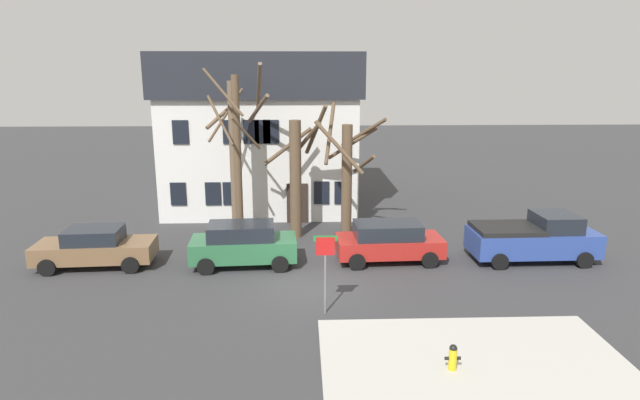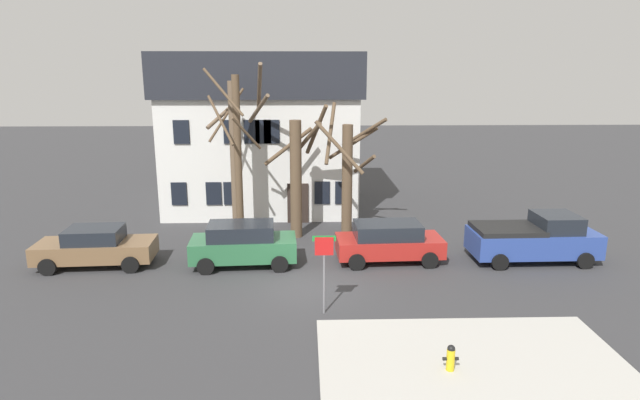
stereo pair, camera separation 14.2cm
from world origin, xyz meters
name	(u,v)px [view 2 (the right image)]	position (x,y,z in m)	size (l,w,h in m)	color
ground_plane	(308,286)	(0.00, 0.00, 0.00)	(120.00, 120.00, 0.00)	#38383A
building_main	(264,130)	(-2.48, 12.82, 4.46)	(10.98, 8.85, 8.73)	white
tree_bare_near	(238,153)	(-3.28, 6.70, 4.00)	(3.09, 2.80, 8.19)	brown
tree_bare_mid	(237,152)	(-3.26, 6.21, 4.13)	(2.54, 2.80, 7.94)	brown
tree_bare_far	(297,173)	(-0.44, 6.25, 3.09)	(3.10, 2.27, 6.35)	brown
tree_bare_end	(348,172)	(1.94, 6.24, 3.14)	(3.47, 3.48, 6.36)	brown
car_brown_sedan	(96,247)	(-8.65, 2.40, 0.82)	(4.76, 2.26, 1.63)	brown
car_green_wagon	(243,244)	(-2.63, 2.30, 0.92)	(4.37, 2.26, 1.78)	#2D6B42
car_red_wagon	(389,241)	(3.40, 2.61, 0.87)	(4.46, 2.25, 1.67)	#AD231E
pickup_truck_blue	(534,238)	(9.51, 2.53, 0.97)	(5.20, 2.38, 2.01)	#2D4799
fire_hydrant	(451,357)	(3.71, -6.01, 0.49)	(0.42, 0.22, 0.72)	gold
street_sign_pole	(324,260)	(0.52, -2.28, 1.88)	(0.76, 0.07, 2.67)	slate
bicycle_leaning	(223,237)	(-3.87, 4.95, 0.37)	(1.69, 0.55, 1.03)	black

